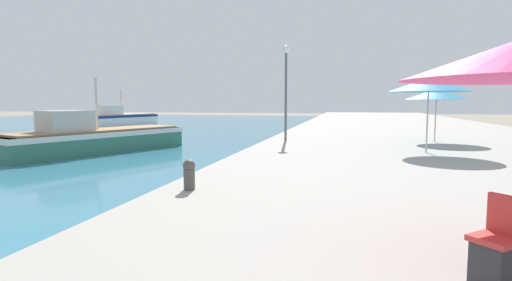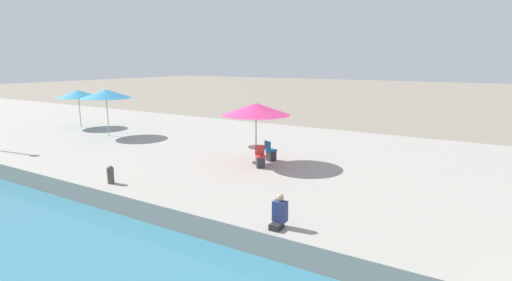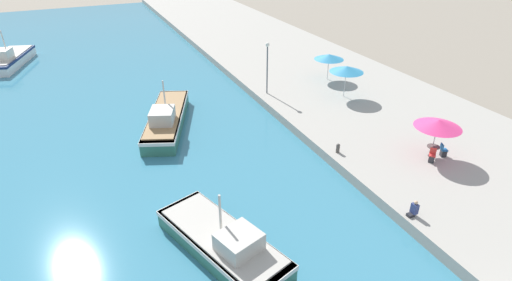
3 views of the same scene
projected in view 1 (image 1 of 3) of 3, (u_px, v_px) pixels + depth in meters
name	position (u px, v px, depth m)	size (l,w,h in m)	color
quay_promenade	(407.00, 134.00, 27.98)	(16.00, 90.00, 0.73)	#A39E93
fishing_boat_mid	(95.00, 138.00, 20.09)	(5.76, 9.79, 3.78)	#33705B
fishing_boat_far	(121.00, 118.00, 44.60)	(5.16, 8.93, 3.90)	white
cafe_umbrella_white	(429.00, 85.00, 14.57)	(2.90, 2.90, 2.75)	#B7B7B7
cafe_umbrella_striped	(437.00, 94.00, 18.52)	(2.81, 2.81, 2.48)	#B7B7B7
cafe_chair_right	(496.00, 254.00, 4.06)	(0.59, 0.59, 0.91)	#2D2D33
mooring_bollard	(189.00, 174.00, 8.49)	(0.26, 0.26, 0.65)	#4C4742
lamppost	(286.00, 77.00, 19.21)	(0.36, 0.36, 4.56)	#565B60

